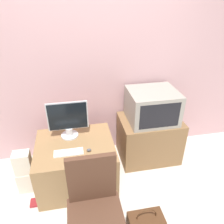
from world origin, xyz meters
name	(u,v)px	position (x,y,z in m)	size (l,w,h in m)	color
wall_back	(95,65)	(0.00, 1.32, 1.30)	(4.40, 0.05, 2.60)	#CC9EA3
desk	(76,163)	(-0.35, 0.70, 0.29)	(0.91, 0.78, 0.57)	#937047
side_stand	(149,138)	(0.68, 0.98, 0.31)	(0.81, 0.58, 0.62)	olive
main_monitor	(68,120)	(-0.40, 0.88, 0.80)	(0.47, 0.21, 0.46)	silver
keyboard	(69,152)	(-0.42, 0.56, 0.58)	(0.32, 0.12, 0.01)	white
mouse	(89,150)	(-0.19, 0.54, 0.59)	(0.05, 0.04, 0.03)	#4C4C51
crt_tv	(152,106)	(0.68, 0.98, 0.83)	(0.61, 0.54, 0.41)	gray
office_chair	(95,216)	(-0.22, -0.14, 0.41)	(0.53, 0.53, 0.95)	#333333
cardboard_box_lower	(27,180)	(-0.95, 0.68, 0.14)	(0.20, 0.16, 0.28)	beige
cardboard_box_upper	(22,163)	(-0.95, 0.68, 0.41)	(0.19, 0.15, 0.27)	beige
book	(38,202)	(-0.82, 0.44, 0.01)	(0.17, 0.12, 0.02)	maroon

